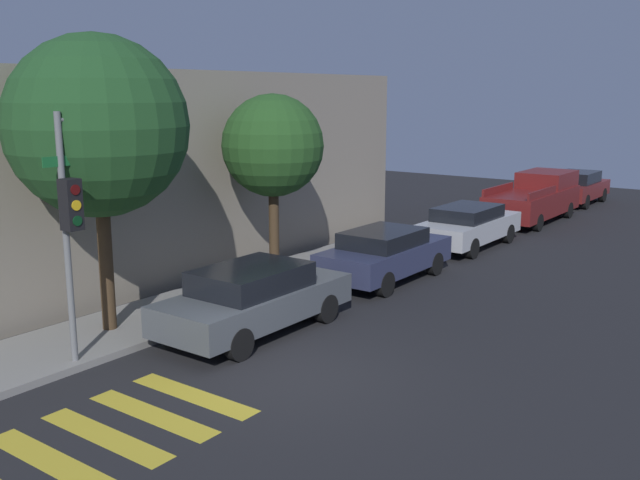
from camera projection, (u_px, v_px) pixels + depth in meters
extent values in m
plane|color=black|center=(290.00, 377.00, 12.65)|extent=(60.00, 60.00, 0.00)
cube|color=gray|center=(130.00, 326.00, 15.19)|extent=(26.00, 2.38, 0.14)
cube|color=gray|center=(2.00, 184.00, 17.31)|extent=(26.00, 6.00, 5.51)
cube|color=gold|center=(51.00, 461.00, 9.77)|extent=(0.45, 2.60, 0.00)
cube|color=gold|center=(105.00, 436.00, 10.47)|extent=(0.45, 2.60, 0.00)
cube|color=gold|center=(152.00, 414.00, 11.18)|extent=(0.45, 2.60, 0.00)
cube|color=gold|center=(194.00, 395.00, 11.88)|extent=(0.45, 2.60, 0.00)
cylinder|color=slate|center=(67.00, 244.00, 12.61)|extent=(0.12, 0.12, 4.64)
cube|color=black|center=(71.00, 205.00, 12.34)|extent=(0.30, 0.30, 0.90)
cylinder|color=#4C0C0C|center=(75.00, 190.00, 12.19)|extent=(0.18, 0.02, 0.18)
cylinder|color=yellow|center=(76.00, 205.00, 12.25)|extent=(0.18, 0.02, 0.18)
cylinder|color=#0C3819|center=(78.00, 221.00, 12.30)|extent=(0.18, 0.02, 0.18)
cube|color=#19662D|center=(61.00, 161.00, 12.31)|extent=(0.70, 0.02, 0.18)
cylinder|color=slate|center=(95.00, 119.00, 12.77)|extent=(1.52, 0.08, 0.08)
sphere|color=#F9E5B2|center=(129.00, 123.00, 13.39)|extent=(0.36, 0.36, 0.36)
cube|color=#4C5156|center=(255.00, 303.00, 14.89)|extent=(4.51, 1.82, 0.63)
cube|color=black|center=(251.00, 278.00, 14.69)|extent=(2.34, 1.60, 0.49)
cylinder|color=black|center=(269.00, 296.00, 16.53)|extent=(0.64, 0.22, 0.64)
cylinder|color=black|center=(326.00, 308.00, 15.58)|extent=(0.64, 0.22, 0.64)
cylinder|color=black|center=(179.00, 327.00, 14.33)|extent=(0.64, 0.22, 0.64)
cylinder|color=black|center=(239.00, 344.00, 13.38)|extent=(0.64, 0.22, 0.64)
cube|color=#2D3351|center=(385.00, 257.00, 18.98)|extent=(4.26, 1.79, 0.66)
cube|color=black|center=(383.00, 238.00, 18.79)|extent=(2.21, 1.57, 0.42)
cylinder|color=black|center=(385.00, 256.00, 20.56)|extent=(0.64, 0.22, 0.64)
cylinder|color=black|center=(435.00, 264.00, 19.62)|extent=(0.64, 0.22, 0.64)
cylinder|color=black|center=(332.00, 274.00, 18.48)|extent=(0.64, 0.22, 0.64)
cylinder|color=black|center=(385.00, 284.00, 17.54)|extent=(0.64, 0.22, 0.64)
cube|color=#B7BABF|center=(468.00, 228.00, 23.06)|extent=(4.57, 1.76, 0.63)
cube|color=black|center=(468.00, 213.00, 22.87)|extent=(2.37, 1.55, 0.42)
cylinder|color=black|center=(464.00, 228.00, 24.70)|extent=(0.64, 0.22, 0.64)
cylinder|color=black|center=(508.00, 234.00, 23.78)|extent=(0.64, 0.22, 0.64)
cylinder|color=black|center=(426.00, 242.00, 22.47)|extent=(0.64, 0.22, 0.64)
cylinder|color=black|center=(472.00, 248.00, 21.55)|extent=(0.64, 0.22, 0.64)
cube|color=maroon|center=(532.00, 202.00, 27.55)|extent=(5.57, 1.92, 0.90)
cube|color=maroon|center=(547.00, 179.00, 28.61)|extent=(2.51, 1.76, 0.62)
cube|color=maroon|center=(498.00, 189.00, 26.83)|extent=(2.79, 0.08, 0.28)
cube|color=maroon|center=(542.00, 193.00, 25.85)|extent=(2.79, 0.08, 0.28)
cylinder|color=black|center=(526.00, 206.00, 29.51)|extent=(0.64, 0.22, 0.64)
cylinder|color=black|center=(568.00, 210.00, 28.50)|extent=(0.64, 0.22, 0.64)
cylinder|color=black|center=(492.00, 218.00, 26.79)|extent=(0.64, 0.22, 0.64)
cylinder|color=black|center=(538.00, 223.00, 25.78)|extent=(0.64, 0.22, 0.64)
cube|color=maroon|center=(577.00, 190.00, 32.02)|extent=(4.25, 1.74, 0.65)
cube|color=black|center=(577.00, 177.00, 31.82)|extent=(2.21, 1.53, 0.50)
cylinder|color=black|center=(568.00, 192.00, 33.58)|extent=(0.64, 0.22, 0.64)
cylinder|color=black|center=(603.00, 195.00, 32.67)|extent=(0.64, 0.22, 0.64)
cylinder|color=black|center=(549.00, 199.00, 31.51)|extent=(0.64, 0.22, 0.64)
cylinder|color=black|center=(585.00, 202.00, 30.60)|extent=(0.64, 0.22, 0.64)
cylinder|color=#42301E|center=(106.00, 266.00, 14.56)|extent=(0.29, 0.29, 2.95)
sphere|color=#1E4721|center=(97.00, 126.00, 13.98)|extent=(3.60, 3.60, 3.60)
cylinder|color=#42301E|center=(274.00, 233.00, 18.79)|extent=(0.27, 0.27, 2.62)
sphere|color=#234C1E|center=(273.00, 145.00, 18.32)|extent=(2.64, 2.64, 2.64)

